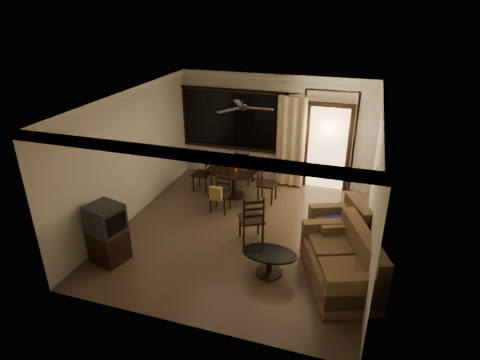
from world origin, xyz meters
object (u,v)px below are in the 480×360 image
(armchair, at_px, (341,230))
(dining_table, at_px, (234,175))
(tv_cabinet, at_px, (107,233))
(sofa, at_px, (343,264))
(coffee_table, at_px, (269,259))
(dining_chair_west, at_px, (203,180))
(dining_chair_north, at_px, (244,174))
(dining_chair_south, at_px, (220,199))
(side_chair, at_px, (251,227))
(dining_chair_east, at_px, (267,190))

(armchair, bearing_deg, dining_table, 126.71)
(tv_cabinet, bearing_deg, armchair, 37.55)
(dining_table, bearing_deg, armchair, -29.22)
(tv_cabinet, height_order, sofa, tv_cabinet)
(coffee_table, bearing_deg, tv_cabinet, -170.17)
(dining_chair_west, relative_size, dining_chair_north, 1.00)
(dining_chair_south, bearing_deg, dining_chair_north, 89.91)
(dining_chair_south, xyz_separation_m, tv_cabinet, (-1.30, -2.36, 0.26))
(dining_chair_west, bearing_deg, dining_chair_north, 131.12)
(dining_chair_north, bearing_deg, dining_table, 89.94)
(dining_table, height_order, dining_chair_south, dining_chair_south)
(dining_table, distance_m, dining_chair_south, 0.89)
(dining_chair_west, xyz_separation_m, side_chair, (1.82, -1.86, 0.03))
(dining_chair_west, distance_m, dining_chair_north, 1.11)
(dining_chair_west, relative_size, tv_cabinet, 0.84)
(tv_cabinet, xyz_separation_m, side_chair, (2.32, 1.39, -0.25))
(dining_chair_west, distance_m, dining_chair_south, 1.20)
(tv_cabinet, xyz_separation_m, sofa, (4.16, 0.63, -0.18))
(tv_cabinet, height_order, coffee_table, tv_cabinet)
(tv_cabinet, xyz_separation_m, armchair, (4.02, 1.72, -0.18))
(dining_chair_west, bearing_deg, armchair, 69.09)
(dining_chair_north, xyz_separation_m, coffee_table, (1.53, -3.44, 0.00))
(dining_chair_south, height_order, sofa, sofa)
(dining_table, relative_size, tv_cabinet, 0.99)
(dining_chair_west, distance_m, dining_chair_east, 1.67)
(dining_chair_north, xyz_separation_m, side_chair, (0.94, -2.55, 0.03))
(dining_table, height_order, dining_chair_west, dining_chair_west)
(dining_chair_south, relative_size, armchair, 0.77)
(dining_chair_east, bearing_deg, armchair, -125.62)
(dining_table, height_order, coffee_table, dining_table)
(dining_chair_north, distance_m, side_chair, 2.72)
(dining_chair_north, distance_m, armchair, 3.46)
(armchair, distance_m, side_chair, 1.73)
(side_chair, bearing_deg, sofa, 128.73)
(coffee_table, bearing_deg, side_chair, 123.38)
(dining_chair_north, bearing_deg, dining_chair_south, 89.91)
(dining_chair_west, distance_m, tv_cabinet, 3.31)
(dining_chair_north, bearing_deg, side_chair, 112.97)
(dining_chair_north, relative_size, sofa, 0.47)
(dining_table, xyz_separation_m, sofa, (2.82, -2.58, -0.17))
(coffee_table, bearing_deg, dining_chair_west, 131.13)
(coffee_table, bearing_deg, dining_chair_east, 105.29)
(dining_table, bearing_deg, side_chair, -61.78)
(dining_chair_south, xyz_separation_m, coffee_table, (1.61, -1.85, -0.02))
(armchair, height_order, coffee_table, armchair)
(dining_chair_east, distance_m, side_chair, 1.79)
(dining_table, xyz_separation_m, armchair, (2.68, -1.50, -0.16))
(tv_cabinet, relative_size, armchair, 0.91)
(sofa, bearing_deg, dining_chair_west, 122.99)
(dining_chair_east, distance_m, dining_chair_north, 1.11)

